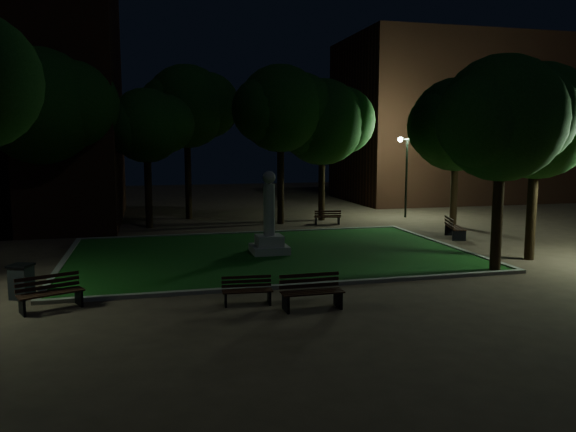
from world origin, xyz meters
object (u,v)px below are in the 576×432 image
(bench_near_left, at_px, (247,291))
(bench_near_right, at_px, (312,293))
(bench_far_side, at_px, (327,218))
(trash_bin, at_px, (21,281))
(bench_west_near, at_px, (50,294))
(monument, at_px, (269,231))
(bench_right_side, at_px, (454,228))

(bench_near_left, relative_size, bench_near_right, 0.84)
(bench_far_side, xyz_separation_m, trash_bin, (-12.82, -11.66, 0.13))
(bench_west_near, relative_size, bench_far_side, 1.16)
(monument, bearing_deg, bench_near_right, -93.34)
(bench_near_right, height_order, bench_right_side, bench_right_side)
(bench_near_left, xyz_separation_m, bench_far_side, (6.76, 13.74, 0.01))
(bench_near_left, height_order, bench_right_side, bench_right_side)
(bench_near_left, height_order, trash_bin, trash_bin)
(monument, xyz_separation_m, bench_right_side, (9.05, 1.74, -0.51))
(bench_near_right, bearing_deg, trash_bin, 158.04)
(trash_bin, bearing_deg, bench_west_near, -53.98)
(bench_west_near, bearing_deg, monument, 15.15)
(bench_west_near, xyz_separation_m, trash_bin, (-0.95, 1.31, 0.08))
(monument, bearing_deg, bench_near_left, -107.26)
(bench_right_side, relative_size, trash_bin, 1.89)
(monument, xyz_separation_m, trash_bin, (-8.07, -4.37, -0.46))
(bench_far_side, bearing_deg, bench_near_right, 80.35)
(bench_west_near, relative_size, bench_right_side, 0.93)
(bench_far_side, distance_m, trash_bin, 17.33)
(bench_near_right, bearing_deg, bench_far_side, 69.29)
(bench_far_side, bearing_deg, trash_bin, 52.20)
(bench_west_near, height_order, bench_far_side, bench_west_near)
(monument, relative_size, bench_far_side, 2.17)
(bench_near_left, bearing_deg, bench_west_near, 175.38)
(trash_bin, bearing_deg, bench_right_side, 19.63)
(monument, relative_size, bench_near_left, 2.30)
(monument, height_order, bench_right_side, monument)
(bench_near_left, height_order, bench_near_right, bench_near_right)
(bench_near_right, xyz_separation_m, trash_bin, (-7.64, 2.91, 0.07))
(bench_near_left, xyz_separation_m, bench_near_right, (1.58, -0.83, 0.07))
(bench_right_side, distance_m, bench_far_side, 7.02)
(monument, relative_size, bench_west_near, 1.87)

